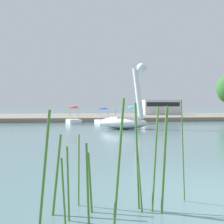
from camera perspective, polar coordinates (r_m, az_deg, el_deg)
name	(u,v)px	position (r m, az deg, el deg)	size (l,w,h in m)	color
shore_bank_far	(88,117)	(37.32, -4.55, -0.90)	(154.75, 19.31, 0.41)	slate
swan_boat	(125,118)	(19.38, 2.46, -1.14)	(3.68, 3.22, 4.22)	white
pedal_boat_cyan	(132,118)	(26.20, 3.93, -1.11)	(1.20, 2.08, 1.53)	white
pedal_boat_blue	(103,119)	(25.72, -1.73, -1.31)	(1.38, 1.94, 1.42)	white
pedal_boat_red	(74,119)	(25.43, -7.38, -1.35)	(1.34, 2.08, 1.51)	white
parked_van	(161,107)	(39.09, 9.38, 1.01)	(4.85, 1.92, 1.94)	silver
reed_clump_foreground	(109,169)	(3.96, -0.53, -10.78)	(2.14, 1.18, 1.56)	#4C7F33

